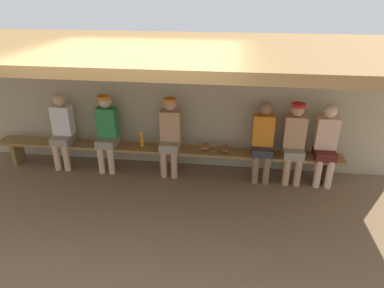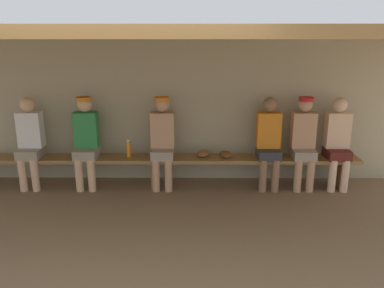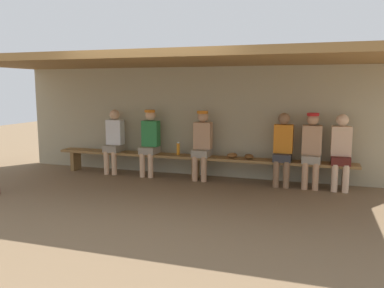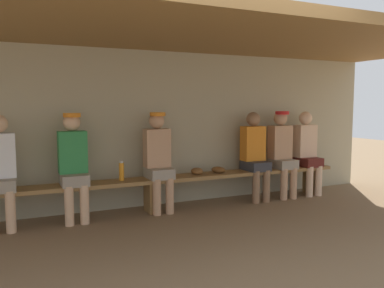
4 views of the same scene
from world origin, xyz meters
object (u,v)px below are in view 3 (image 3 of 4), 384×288
(player_rightmost, at_px, (114,139))
(player_in_red, at_px, (283,146))
(water_bottle_clear, at_px, (178,149))
(player_in_white, at_px, (341,149))
(player_in_blue, at_px, (202,142))
(player_with_sunglasses, at_px, (150,139))
(baseball_glove_tan, at_px, (249,156))
(baseball_glove_worn, at_px, (232,155))
(player_middle, at_px, (312,147))
(bench, at_px, (196,160))

(player_rightmost, bearing_deg, player_in_red, 0.00)
(water_bottle_clear, bearing_deg, player_in_white, -0.38)
(player_in_blue, distance_m, player_rightmost, 1.93)
(player_with_sunglasses, xyz_separation_m, baseball_glove_tan, (2.03, -0.00, -0.24))
(player_in_blue, xyz_separation_m, baseball_glove_worn, (0.59, 0.04, -0.24))
(player_in_blue, height_order, baseball_glove_worn, player_in_blue)
(player_middle, bearing_deg, player_in_blue, 180.00)
(bench, height_order, player_rightmost, player_rightmost)
(water_bottle_clear, bearing_deg, player_rightmost, -179.18)
(bench, relative_size, player_rightmost, 4.49)
(bench, height_order, baseball_glove_worn, baseball_glove_worn)
(baseball_glove_worn, bearing_deg, player_with_sunglasses, -64.48)
(player_in_blue, height_order, player_in_white, player_in_blue)
(player_in_red, height_order, player_in_white, same)
(bench, height_order, water_bottle_clear, water_bottle_clear)
(player_in_blue, xyz_separation_m, baseball_glove_tan, (0.92, -0.00, -0.24))
(bench, height_order, player_in_white, player_in_white)
(player_in_white, relative_size, baseball_glove_tan, 5.56)
(player_with_sunglasses, distance_m, player_middle, 3.15)
(bench, height_order, player_middle, player_middle)
(baseball_glove_worn, bearing_deg, player_middle, 112.93)
(water_bottle_clear, bearing_deg, player_in_red, -0.57)
(player_with_sunglasses, bearing_deg, player_rightmost, -179.97)
(bench, bearing_deg, baseball_glove_tan, 0.17)
(player_in_red, bearing_deg, player_middle, 0.06)
(player_in_white, distance_m, player_middle, 0.49)
(player_rightmost, xyz_separation_m, player_middle, (3.97, 0.00, 0.02))
(player_rightmost, height_order, baseball_glove_tan, player_rightmost)
(player_in_red, distance_m, baseball_glove_worn, 0.97)
(player_rightmost, bearing_deg, baseball_glove_worn, 0.82)
(player_middle, bearing_deg, baseball_glove_tan, -179.97)
(bench, bearing_deg, baseball_glove_worn, 3.08)
(bench, xyz_separation_m, player_rightmost, (-1.79, 0.00, 0.34))
(player_in_red, xyz_separation_m, water_bottle_clear, (-2.04, 0.02, -0.15))
(player_rightmost, bearing_deg, bench, -0.10)
(baseball_glove_tan, bearing_deg, player_in_white, 73.00)
(bench, bearing_deg, player_in_white, 0.07)
(player_in_red, relative_size, player_middle, 0.99)
(player_rightmost, bearing_deg, water_bottle_clear, 0.82)
(bench, relative_size, player_middle, 4.46)
(bench, distance_m, baseball_glove_worn, 0.73)
(player_in_blue, bearing_deg, water_bottle_clear, 177.75)
(bench, height_order, player_with_sunglasses, player_with_sunglasses)
(player_with_sunglasses, distance_m, player_in_white, 3.65)
(player_in_blue, xyz_separation_m, water_bottle_clear, (-0.50, 0.02, -0.16))
(player_in_red, relative_size, player_rightmost, 1.00)
(player_with_sunglasses, distance_m, baseball_glove_worn, 1.72)
(player_in_red, bearing_deg, baseball_glove_tan, -180.00)
(water_bottle_clear, bearing_deg, player_in_blue, -2.25)
(baseball_glove_tan, bearing_deg, player_in_red, 73.00)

